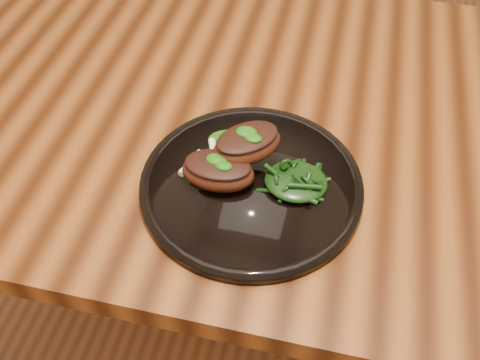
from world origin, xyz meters
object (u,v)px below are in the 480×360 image
(desk, at_px, (348,155))
(plate, at_px, (251,185))
(lamb_chop_front, at_px, (218,171))
(greens_heap, at_px, (296,179))

(desk, xyz_separation_m, plate, (-0.14, -0.18, 0.09))
(lamb_chop_front, bearing_deg, plate, 13.59)
(plate, xyz_separation_m, lamb_chop_front, (-0.05, -0.01, 0.03))
(desk, bearing_deg, plate, -126.43)
(desk, height_order, lamb_chop_front, lamb_chop_front)
(lamb_chop_front, bearing_deg, greens_heap, 8.81)
(desk, height_order, plate, plate)
(greens_heap, bearing_deg, plate, -174.81)
(plate, distance_m, lamb_chop_front, 0.06)
(desk, distance_m, lamb_chop_front, 0.29)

